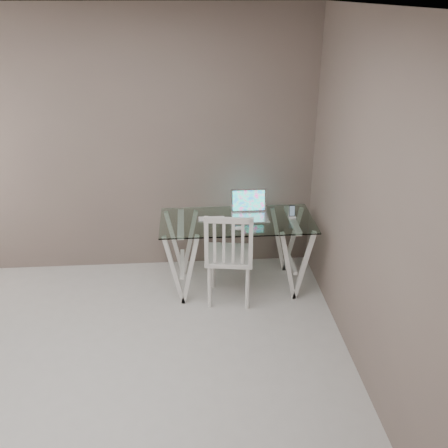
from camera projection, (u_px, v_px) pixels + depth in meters
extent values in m
plane|color=#BAB7B2|center=(100.00, 419.00, 3.57)|extent=(4.50, 4.50, 0.00)
cube|color=white|center=(41.00, 10.00, 2.42)|extent=(4.00, 4.50, 0.02)
cube|color=#6E5E57|center=(119.00, 147.00, 5.03)|extent=(4.00, 0.02, 2.70)
cube|color=#6E5E57|center=(400.00, 243.00, 3.13)|extent=(0.02, 4.50, 2.70)
cube|color=silver|center=(237.00, 221.00, 4.88)|extent=(1.50, 0.70, 0.01)
cube|color=silver|center=(182.00, 256.00, 5.00)|extent=(0.24, 0.62, 0.72)
cube|color=silver|center=(290.00, 253.00, 5.07)|extent=(0.24, 0.62, 0.72)
cube|color=white|center=(230.00, 255.00, 4.79)|extent=(0.50, 0.50, 0.04)
cylinder|color=white|center=(210.00, 287.00, 4.74)|extent=(0.04, 0.04, 0.45)
cylinder|color=white|center=(247.00, 288.00, 4.72)|extent=(0.04, 0.04, 0.45)
cylinder|color=white|center=(213.00, 268.00, 5.07)|extent=(0.04, 0.04, 0.45)
cylinder|color=white|center=(248.00, 269.00, 5.04)|extent=(0.04, 0.04, 0.45)
cube|color=white|center=(229.00, 242.00, 4.50)|extent=(0.44, 0.09, 0.50)
cube|color=silver|center=(250.00, 218.00, 4.91)|extent=(0.36, 0.25, 0.02)
cube|color=#19D899|center=(249.00, 200.00, 4.98)|extent=(0.36, 0.05, 0.24)
cube|color=silver|center=(212.00, 219.00, 4.89)|extent=(0.27, 0.12, 0.01)
ellipsoid|color=white|center=(239.00, 228.00, 4.67)|extent=(0.10, 0.06, 0.03)
cube|color=white|center=(292.00, 217.00, 4.92)|extent=(0.07, 0.07, 0.02)
cube|color=black|center=(292.00, 211.00, 4.90)|extent=(0.06, 0.03, 0.11)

